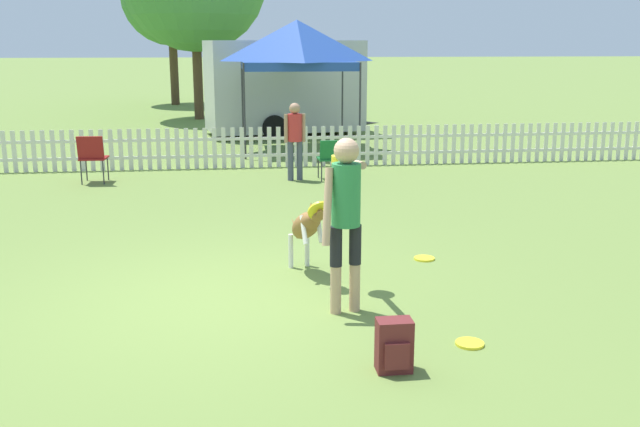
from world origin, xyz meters
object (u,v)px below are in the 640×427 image
frisbee_near_dog (424,258)px  folding_chair_center (92,155)px  spectator_standing (295,134)px  leaping_dog (307,225)px  backpack_on_grass (394,346)px  folding_chair_blue_left (331,156)px  canopy_tent_main (297,45)px  handler_person (345,202)px  frisbee_near_handler (470,343)px  equipment_trailer (284,86)px

frisbee_near_dog → folding_chair_center: bearing=131.9°
spectator_standing → folding_chair_center: bearing=-9.1°
spectator_standing → leaping_dog: bearing=79.3°
backpack_on_grass → folding_chair_blue_left: bearing=85.7°
leaping_dog → folding_chair_blue_left: 5.78m
canopy_tent_main → spectator_standing: canopy_tent_main is taller
handler_person → backpack_on_grass: 1.67m
backpack_on_grass → folding_chair_center: bearing=114.6°
frisbee_near_dog → canopy_tent_main: size_ratio=0.08×
frisbee_near_handler → folding_chair_blue_left: size_ratio=0.32×
canopy_tent_main → spectator_standing: size_ratio=2.10×
frisbee_near_dog → leaping_dog: bearing=-164.2°
folding_chair_center → frisbee_near_handler: bearing=122.8°
frisbee_near_dog → folding_chair_blue_left: folding_chair_blue_left is taller
handler_person → equipment_trailer: size_ratio=0.33×
spectator_standing → frisbee_near_dog: bearing=94.9°
handler_person → folding_chair_blue_left: size_ratio=2.18×
folding_chair_center → spectator_standing: spectator_standing is taller
backpack_on_grass → spectator_standing: bearing=90.4°
handler_person → folding_chair_blue_left: (0.80, 6.80, -0.63)m
leaping_dog → frisbee_near_dog: size_ratio=4.45×
frisbee_near_dog → folding_chair_blue_left: size_ratio=0.32×
handler_person → canopy_tent_main: (0.54, 10.88, 1.44)m
frisbee_near_handler → handler_person: bearing=134.5°
backpack_on_grass → spectator_standing: spectator_standing is taller
handler_person → folding_chair_center: size_ratio=1.90×
frisbee_near_handler → folding_chair_center: folding_chair_center is taller
handler_person → leaping_dog: size_ratio=1.53×
canopy_tent_main → backpack_on_grass: bearing=-91.7°
frisbee_near_handler → frisbee_near_dog: size_ratio=1.00×
frisbee_near_dog → canopy_tent_main: (-0.70, 9.34, 2.53)m
folding_chair_center → equipment_trailer: bearing=-118.5°
handler_person → canopy_tent_main: size_ratio=0.55×
backpack_on_grass → canopy_tent_main: bearing=88.3°
frisbee_near_dog → backpack_on_grass: 3.14m
folding_chair_center → spectator_standing: bearing=-179.4°
canopy_tent_main → folding_chair_center: bearing=-137.7°
frisbee_near_handler → canopy_tent_main: (-0.43, 11.87, 2.53)m
backpack_on_grass → frisbee_near_dog: bearing=70.3°
handler_person → leaping_dog: 1.26m
frisbee_near_dog → folding_chair_center: (-4.93, 5.49, 0.54)m
leaping_dog → folding_chair_center: size_ratio=1.24×
leaping_dog → equipment_trailer: 12.76m
frisbee_near_handler → frisbee_near_dog: 2.55m
folding_chair_blue_left → folding_chair_center: size_ratio=0.87×
backpack_on_grass → folding_chair_center: 9.29m
backpack_on_grass → canopy_tent_main: canopy_tent_main is taller
leaping_dog → spectator_standing: (0.37, 5.77, 0.29)m
frisbee_near_handler → spectator_standing: 7.97m
leaping_dog → frisbee_near_handler: bearing=108.2°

